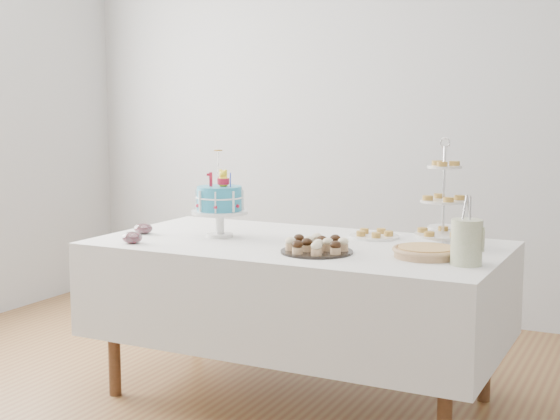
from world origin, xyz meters
The scene contains 12 objects.
floor centered at (0.00, 0.00, 0.00)m, with size 5.00×5.00×0.00m, color brown.
walls centered at (0.00, 0.00, 1.35)m, with size 5.04×4.04×2.70m.
table centered at (0.00, 0.30, 0.54)m, with size 1.92×1.02×0.77m.
birthday_cake centered at (-0.41, 0.27, 0.89)m, with size 0.28×0.28×0.43m.
cupcake_tray centered at (0.19, 0.09, 0.81)m, with size 0.32×0.32×0.07m.
pie centered at (0.65, 0.21, 0.80)m, with size 0.29×0.29×0.05m.
tiered_stand centered at (0.65, 0.49, 0.98)m, with size 0.26×0.26×0.50m.
plate_stack centered at (0.60, 0.70, 0.80)m, with size 0.16×0.16×0.06m.
pastry_plate centered at (0.28, 0.58, 0.79)m, with size 0.25×0.25×0.04m.
jam_bowl_a centered at (-0.69, -0.08, 0.80)m, with size 0.09×0.09×0.06m.
jam_bowl_b centered at (-0.81, 0.17, 0.80)m, with size 0.09×0.09×0.06m.
utensil_pitcher centered at (0.84, 0.13, 0.87)m, with size 0.14×0.13×0.29m.
Camera 1 is at (1.56, -3.00, 1.41)m, focal length 50.00 mm.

